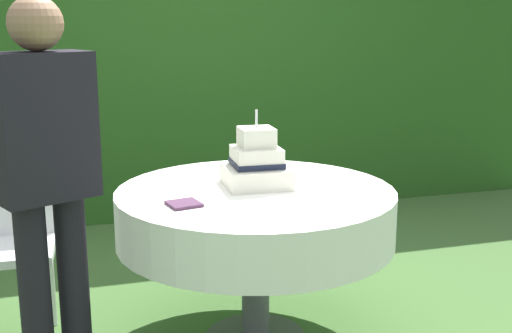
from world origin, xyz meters
TOP-DOWN VIEW (x-y plane):
  - foliage_hedge at (0.00, 2.32)m, footprint 6.19×0.53m
  - cake_table at (0.00, 0.00)m, footprint 1.29×1.29m
  - wedding_cake at (0.03, 0.07)m, footprint 0.31×0.31m
  - serving_plate_near at (0.31, 0.34)m, footprint 0.10×0.10m
  - serving_plate_far at (-0.11, 0.40)m, footprint 0.10×0.10m
  - napkin_stack at (-0.36, -0.17)m, footprint 0.15×0.15m
  - garden_chair at (-1.10, 0.37)m, footprint 0.42×0.42m
  - standing_person at (-0.90, -0.26)m, footprint 0.41×0.33m

SIDE VIEW (x-z plane):
  - garden_chair at x=-1.10m, z-range 0.10..0.99m
  - cake_table at x=0.00m, z-range 0.25..1.00m
  - serving_plate_near at x=0.31m, z-range 0.75..0.76m
  - serving_plate_far at x=-0.11m, z-range 0.75..0.76m
  - napkin_stack at x=-0.36m, z-range 0.75..0.76m
  - wedding_cake at x=0.03m, z-range 0.67..1.03m
  - standing_person at x=-0.90m, z-range 0.13..1.73m
  - foliage_hedge at x=0.00m, z-range 0.00..2.22m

